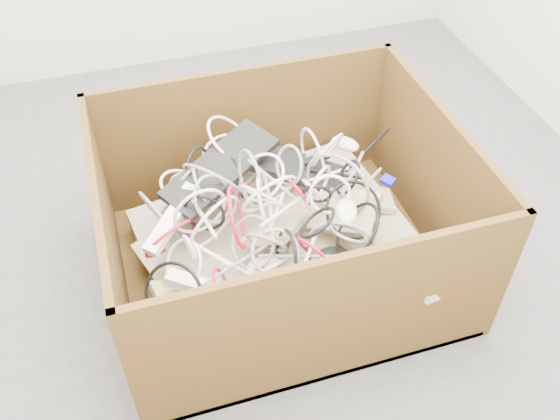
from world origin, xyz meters
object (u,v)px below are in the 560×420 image
object	(u,v)px
cardboard_box	(277,243)
power_strip_right	(206,289)
vga_plug	(388,180)
power_strip_left	(172,219)

from	to	relation	value
cardboard_box	power_strip_right	bearing A→B (deg)	-139.79
cardboard_box	vga_plug	distance (m)	0.47
vga_plug	power_strip_left	bearing A→B (deg)	-129.79
vga_plug	cardboard_box	bearing A→B (deg)	-130.44
power_strip_left	power_strip_right	world-z (taller)	power_strip_left
power_strip_right	vga_plug	distance (m)	0.78
power_strip_left	power_strip_right	size ratio (longest dim) A/B	1.07
cardboard_box	power_strip_left	xyz separation A→B (m)	(-0.37, 0.00, 0.23)
power_strip_right	vga_plug	world-z (taller)	vga_plug
power_strip_left	power_strip_right	distance (m)	0.29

